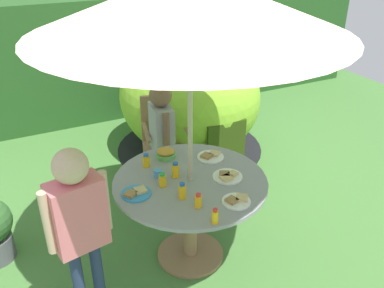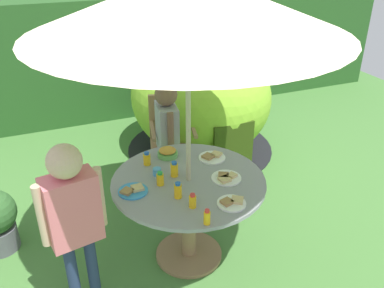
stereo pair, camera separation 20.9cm
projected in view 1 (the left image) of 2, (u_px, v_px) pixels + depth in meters
name	position (u px, v px, depth m)	size (l,w,h in m)	color
ground_plane	(190.00, 256.00, 3.47)	(10.00, 10.00, 0.02)	#477A38
hedge_backdrop	(85.00, 60.00, 5.71)	(9.00, 0.70, 1.66)	#285623
garden_table	(190.00, 201.00, 3.20)	(1.18, 1.18, 0.76)	#93704C
patio_umbrella	(190.00, 3.00, 2.51)	(2.09, 2.09, 2.24)	#B7AD8C
wooden_chair	(165.00, 137.00, 4.22)	(0.54, 0.56, 0.96)	#93704C
dome_tent	(189.00, 96.00, 4.85)	(1.83, 1.83, 1.39)	#8CC633
child_in_grey_shirt	(162.00, 129.00, 3.83)	(0.22, 0.42, 1.23)	navy
child_in_pink_shirt	(78.00, 215.00, 2.60)	(0.44, 0.25, 1.31)	navy
snack_bowl	(166.00, 153.00, 3.40)	(0.17, 0.17, 0.08)	#66B259
plate_far_left	(136.00, 193.00, 2.93)	(0.22, 0.22, 0.03)	#338CD8
plate_center_front	(227.00, 176.00, 3.13)	(0.23, 0.23, 0.03)	white
plate_near_left	(237.00, 201.00, 2.85)	(0.20, 0.20, 0.03)	white
plate_mid_right	(210.00, 156.00, 3.41)	(0.22, 0.22, 0.03)	white
juice_bottle_near_right	(215.00, 216.00, 2.63)	(0.05, 0.05, 0.11)	yellow
juice_bottle_far_right	(182.00, 191.00, 2.87)	(0.06, 0.06, 0.12)	yellow
juice_bottle_center_back	(146.00, 160.00, 3.27)	(0.06, 0.06, 0.11)	yellow
juice_bottle_mid_left	(198.00, 201.00, 2.79)	(0.05, 0.05, 0.11)	yellow
juice_bottle_front_edge	(163.00, 180.00, 3.01)	(0.06, 0.06, 0.11)	yellow
juice_bottle_back_edge	(175.00, 170.00, 3.13)	(0.06, 0.06, 0.12)	yellow
cup_near	(158.00, 173.00, 3.14)	(0.07, 0.07, 0.06)	#4C99D8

